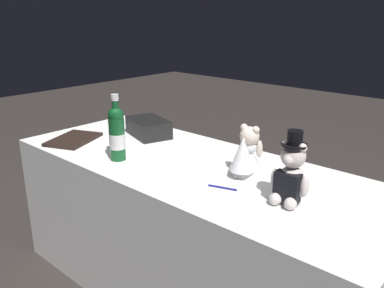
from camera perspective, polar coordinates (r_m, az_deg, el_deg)
The scene contains 7 objects.
reception_table at distance 2.14m, azimuth 0.00°, elevation -12.12°, with size 2.00×0.77×0.74m, color white.
teddy_bear_groom at distance 1.58m, azimuth 13.76°, elevation -4.34°, with size 0.16×0.14×0.29m.
teddy_bear_bride at distance 1.82m, azimuth 7.77°, elevation -1.41°, with size 0.15×0.18×0.23m.
champagne_bottle at distance 2.02m, azimuth -10.58°, elevation 1.57°, with size 0.08×0.08×0.33m.
signing_pen at distance 1.71m, azimuth 4.18°, elevation -6.13°, with size 0.13×0.05×0.01m.
gift_case_black at distance 2.42m, azimuth -6.16°, elevation 2.33°, with size 0.33×0.26×0.10m.
guestbook at distance 2.41m, azimuth -16.37°, elevation 0.63°, with size 0.21×0.30×0.02m, color black.
Camera 1 is at (-1.23, 1.37, 1.45)m, focal length 37.77 mm.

